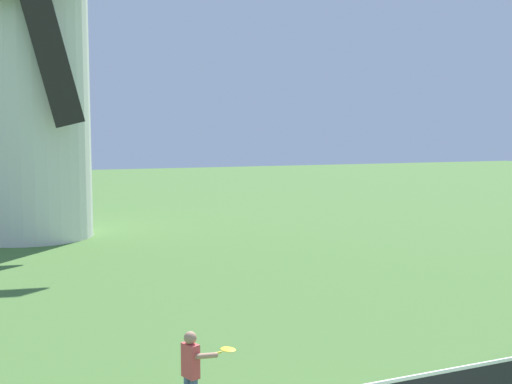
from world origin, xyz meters
TOP-DOWN VIEW (x-y plane):
  - windmill at (-2.25, 19.17)m, footprint 9.07×4.75m
  - player_far at (-1.20, 3.95)m, footprint 0.74×0.35m

SIDE VIEW (x-z plane):
  - player_far at x=-1.20m, z-range 0.07..1.16m
  - windmill at x=-2.25m, z-range -0.63..12.20m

